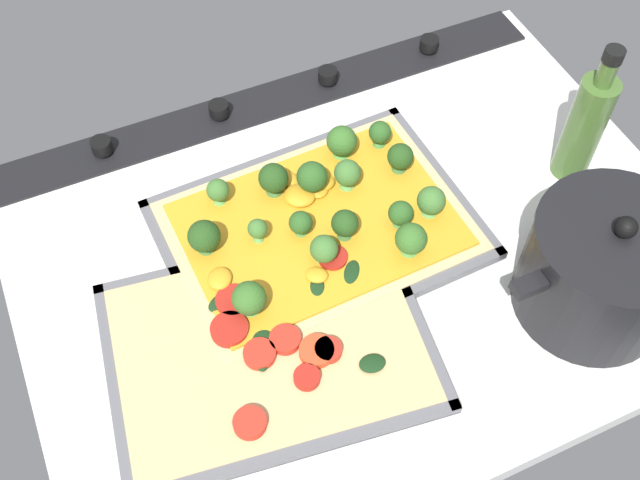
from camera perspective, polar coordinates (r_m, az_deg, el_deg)
ground_plane at (r=95.86cm, az=2.97°, el=-1.02°), size 83.10×62.84×3.00cm
stove_control_panel at (r=110.81cm, az=-3.40°, el=10.54°), size 79.77×7.00×2.60cm
baking_tray_front at (r=95.46cm, az=-0.13°, el=0.68°), size 38.81×28.95×1.30cm
broccoli_pizza at (r=94.19cm, az=0.00°, el=1.67°), size 36.31×26.46×6.17cm
baking_tray_back at (r=87.09cm, az=-3.87°, el=-8.02°), size 39.05×31.07×1.30cm
veggie_pizza_back at (r=86.49cm, az=-3.74°, el=-7.72°), size 36.35×28.37×1.90cm
cooking_pot at (r=90.27cm, az=20.37°, el=-2.04°), size 24.89×18.04×15.74cm
oil_bottle at (r=101.47cm, az=19.25°, el=8.02°), size 4.76×4.76×20.41cm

